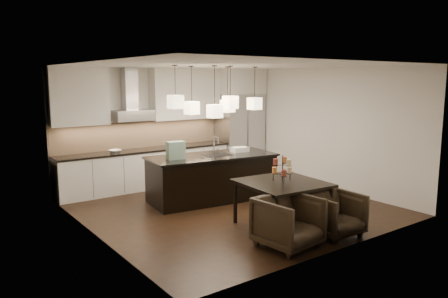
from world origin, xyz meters
TOP-DOWN VIEW (x-y plane):
  - floor at (0.00, 0.00)m, footprint 5.50×5.50m
  - ceiling at (0.00, 0.00)m, footprint 5.50×5.50m
  - wall_back at (0.00, 2.76)m, footprint 5.50×0.02m
  - wall_front at (0.00, -2.76)m, footprint 5.50×0.02m
  - wall_left at (-2.76, 0.00)m, footprint 0.02×5.50m
  - wall_right at (2.76, 0.00)m, footprint 0.02×5.50m
  - refrigerator at (2.10, 2.38)m, footprint 1.20×0.72m
  - fridge_panel at (2.10, 2.38)m, footprint 1.26×0.72m
  - lower_cabinets at (-0.62, 2.43)m, footprint 4.21×0.62m
  - countertop at (-0.62, 2.43)m, footprint 4.21×0.66m
  - backsplash at (-0.62, 2.73)m, footprint 4.21×0.02m
  - upper_cab_left at (-2.10, 2.57)m, footprint 1.25×0.35m
  - upper_cab_right at (0.55, 2.57)m, footprint 1.85×0.35m
  - hood_canopy at (-0.93, 2.48)m, footprint 0.90×0.52m
  - hood_chimney at (-0.93, 2.59)m, footprint 0.30×0.28m
  - fruit_bowl at (-1.41, 2.38)m, footprint 0.34×0.34m
  - island_body at (0.02, 0.66)m, footprint 2.71×1.36m
  - island_top at (0.02, 0.66)m, footprint 2.81×1.45m
  - faucet at (0.14, 0.75)m, footprint 0.13×0.26m
  - tote_bag at (-0.82, 0.70)m, footprint 0.37×0.23m
  - food_container at (0.76, 0.66)m, footprint 0.38×0.29m
  - dining_table at (0.02, -1.47)m, footprint 1.43×1.43m
  - candelabra at (0.02, -1.47)m, footprint 0.41×0.41m
  - candle_a at (0.17, -1.48)m, footprint 0.09×0.09m
  - candle_b at (-0.04, -1.34)m, footprint 0.09×0.09m
  - candle_c at (-0.06, -1.59)m, footprint 0.09×0.09m
  - candle_d at (0.15, -1.38)m, footprint 0.09×0.09m
  - candle_e at (-0.11, -1.44)m, footprint 0.09×0.09m
  - candle_f at (0.03, -1.61)m, footprint 0.09×0.09m
  - armchair_left at (-0.55, -2.22)m, footprint 0.92×0.94m
  - armchair_right at (0.42, -2.30)m, footprint 0.80×0.82m
  - pendant_a at (-0.90, 0.53)m, footprint 0.24×0.24m
  - pendant_b at (-0.36, 0.83)m, footprint 0.24×0.24m
  - pendant_c at (0.22, 0.28)m, footprint 0.24×0.24m
  - pendant_d at (0.52, 0.79)m, footprint 0.24×0.24m
  - pendant_e at (1.09, 0.56)m, footprint 0.24×0.24m
  - pendant_f at (-0.17, 0.28)m, footprint 0.24×0.24m

SIDE VIEW (x-z plane):
  - floor at x=0.00m, z-range -0.02..0.00m
  - armchair_right at x=0.42m, z-range 0.00..0.71m
  - armchair_left at x=-0.55m, z-range 0.00..0.79m
  - dining_table at x=0.02m, z-range 0.00..0.79m
  - lower_cabinets at x=-0.62m, z-range 0.00..0.88m
  - island_body at x=0.02m, z-range 0.00..0.92m
  - countertop at x=-0.62m, z-range 0.88..0.92m
  - island_top at x=0.02m, z-range 0.92..0.96m
  - fruit_bowl at x=-1.41m, z-range 0.92..0.98m
  - candle_a at x=0.17m, z-range 0.93..1.04m
  - candle_b at x=-0.04m, z-range 0.93..1.04m
  - candle_c at x=-0.06m, z-range 0.93..1.04m
  - food_container at x=0.76m, z-range 0.96..1.06m
  - candelabra at x=0.02m, z-range 0.79..1.26m
  - refrigerator at x=2.10m, z-range 0.00..2.15m
  - tote_bag at x=-0.82m, z-range 0.96..1.31m
  - candle_d at x=0.15m, z-range 1.10..1.21m
  - candle_e at x=-0.11m, z-range 1.10..1.21m
  - candle_f at x=0.03m, z-range 1.10..1.21m
  - faucet at x=0.14m, z-range 0.96..1.35m
  - backsplash at x=-0.62m, z-range 0.92..1.55m
  - wall_back at x=0.00m, z-range 0.00..2.80m
  - wall_front at x=0.00m, z-range 0.00..2.80m
  - wall_left at x=-2.76m, z-range 0.00..2.80m
  - wall_right at x=2.76m, z-range 0.00..2.80m
  - hood_canopy at x=-0.93m, z-range 1.60..1.84m
  - pendant_f at x=-0.17m, z-range 1.78..2.04m
  - pendant_b at x=-0.36m, z-range 1.82..2.08m
  - pendant_d at x=0.52m, z-range 1.83..2.09m
  - pendant_e at x=1.09m, z-range 1.88..2.14m
  - pendant_c at x=0.22m, z-range 1.95..2.21m
  - pendant_a at x=-0.90m, z-range 1.97..2.23m
  - upper_cab_left at x=-2.10m, z-range 1.55..2.80m
  - upper_cab_right at x=0.55m, z-range 1.55..2.80m
  - hood_chimney at x=-0.93m, z-range 1.84..2.80m
  - fridge_panel at x=2.10m, z-range 2.15..2.80m
  - ceiling at x=0.00m, z-range 2.80..2.82m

